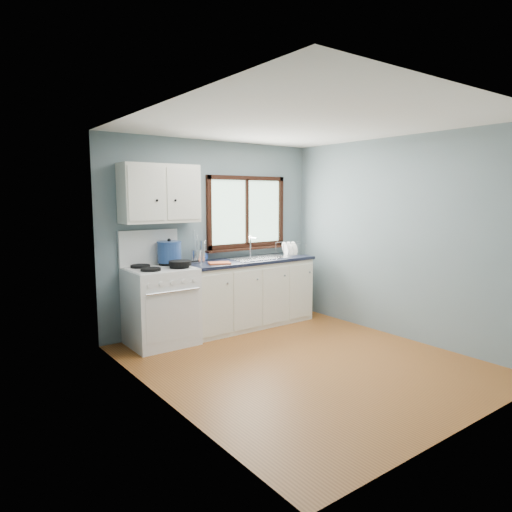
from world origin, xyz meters
TOP-DOWN VIEW (x-y plane):
  - floor at (0.00, 0.00)m, footprint 3.20×3.60m
  - ceiling at (0.00, 0.00)m, footprint 3.20×3.60m
  - wall_back at (0.00, 1.81)m, footprint 3.20×0.02m
  - wall_front at (0.00, -1.81)m, footprint 3.20×0.02m
  - wall_left at (-1.61, 0.00)m, footprint 0.02×3.60m
  - wall_right at (1.61, 0.00)m, footprint 0.02×3.60m
  - gas_range at (-0.95, 1.47)m, footprint 0.76×0.69m
  - base_cabinets at (0.36, 1.49)m, footprint 1.85×0.60m
  - countertop at (0.36, 1.49)m, footprint 1.89×0.64m
  - sink at (0.54, 1.49)m, footprint 0.84×0.46m
  - window at (0.54, 1.77)m, footprint 1.36×0.10m
  - upper_cabinets at (-0.85, 1.63)m, footprint 0.95×0.35m
  - skillet at (-0.76, 1.31)m, footprint 0.41×0.30m
  - stockpot at (-0.75, 1.61)m, footprint 0.33×0.33m
  - utensil_crock at (-0.38, 1.60)m, footprint 0.17×0.17m
  - thermos at (-0.28, 1.62)m, footprint 0.08×0.08m
  - soap_bottle at (-0.19, 1.71)m, footprint 0.12×0.12m
  - dish_towel at (-0.19, 1.36)m, footprint 0.32×0.28m
  - dish_rack at (1.11, 1.49)m, footprint 0.44×0.38m

SIDE VIEW (x-z plane):
  - floor at x=0.00m, z-range -0.02..0.00m
  - base_cabinets at x=0.36m, z-range -0.03..0.85m
  - gas_range at x=-0.95m, z-range -0.19..1.17m
  - sink at x=0.54m, z-range 0.64..1.08m
  - countertop at x=0.36m, z-range 0.88..0.92m
  - dish_towel at x=-0.19m, z-range 0.92..0.94m
  - dish_rack at x=1.11m, z-range 0.87..1.07m
  - skillet at x=-0.76m, z-range 0.96..1.01m
  - utensil_crock at x=-0.38m, z-range 0.80..1.22m
  - soap_bottle at x=-0.19m, z-range 0.92..1.19m
  - thermos at x=-0.28m, z-range 0.92..1.20m
  - stockpot at x=-0.75m, z-range 0.94..1.24m
  - wall_back at x=0.00m, z-range 0.00..2.50m
  - wall_front at x=0.00m, z-range 0.00..2.50m
  - wall_left at x=-1.61m, z-range 0.00..2.50m
  - wall_right at x=1.61m, z-range 0.00..2.50m
  - window at x=0.54m, z-range 0.96..1.99m
  - upper_cabinets at x=-0.85m, z-range 1.45..2.15m
  - ceiling at x=0.00m, z-range 2.50..2.52m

